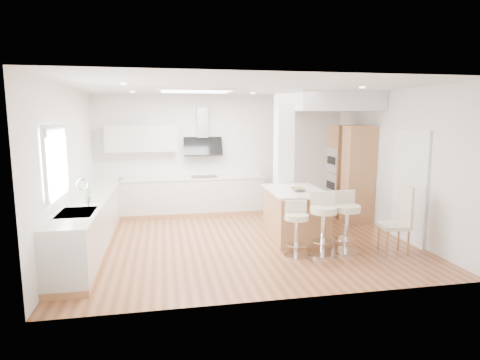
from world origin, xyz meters
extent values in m
plane|color=#A0613B|center=(0.00, 0.00, 0.00)|extent=(6.00, 6.00, 0.00)
cube|color=white|center=(0.00, 0.00, 0.00)|extent=(6.00, 5.00, 0.02)
cube|color=white|center=(0.00, 2.50, 1.40)|extent=(6.00, 0.04, 2.80)
cube|color=white|center=(-3.00, 0.00, 1.40)|extent=(0.04, 5.00, 2.80)
cube|color=white|center=(3.00, 0.00, 1.40)|extent=(0.04, 5.00, 2.80)
cube|color=white|center=(-0.80, 0.60, 2.77)|extent=(1.40, 0.95, 0.05)
cube|color=white|center=(-0.80, 0.60, 2.76)|extent=(1.25, 0.80, 0.03)
cylinder|color=beige|center=(-2.00, 1.50, 2.78)|extent=(0.10, 0.10, 0.02)
cylinder|color=beige|center=(-2.00, -0.50, 2.78)|extent=(0.10, 0.10, 0.02)
cylinder|color=beige|center=(0.50, 1.50, 2.78)|extent=(0.10, 0.10, 0.02)
cylinder|color=beige|center=(2.00, 1.00, 2.78)|extent=(0.10, 0.10, 0.02)
cylinder|color=beige|center=(2.00, -0.50, 2.78)|extent=(0.10, 0.10, 0.02)
cube|color=white|center=(-2.96, -0.90, 1.65)|extent=(0.03, 1.15, 0.95)
cube|color=white|center=(-2.95, -0.90, 2.15)|extent=(0.04, 1.28, 0.06)
cube|color=white|center=(-2.95, -0.90, 1.15)|extent=(0.04, 1.28, 0.06)
cube|color=white|center=(-2.95, -1.51, 1.65)|extent=(0.04, 0.06, 0.95)
cube|color=white|center=(-2.95, -0.29, 1.65)|extent=(0.04, 0.06, 0.95)
cube|color=#B2B4BA|center=(-2.94, -0.90, 2.08)|extent=(0.03, 1.18, 0.14)
cube|color=#4F483E|center=(2.99, -0.60, 1.00)|extent=(0.02, 0.90, 2.00)
cube|color=white|center=(2.97, -0.60, 1.00)|extent=(0.05, 1.00, 2.10)
cube|color=#B8804F|center=(-2.70, 0.25, 0.05)|extent=(0.60, 4.50, 0.10)
cube|color=beige|center=(-2.70, 0.25, 0.48)|extent=(0.60, 4.50, 0.76)
cube|color=#F0E5CB|center=(-2.70, 0.25, 0.88)|extent=(0.63, 4.50, 0.04)
cube|color=#ACABB0|center=(-2.70, -1.00, 0.89)|extent=(0.50, 0.75, 0.02)
cube|color=#ACABB0|center=(-2.70, -1.18, 0.84)|extent=(0.40, 0.34, 0.10)
cube|color=#ACABB0|center=(-2.70, -0.82, 0.84)|extent=(0.40, 0.34, 0.10)
cylinder|color=silver|center=(-2.58, -0.70, 1.08)|extent=(0.02, 0.02, 0.36)
torus|color=silver|center=(-2.65, -0.70, 1.26)|extent=(0.18, 0.02, 0.18)
imported|color=#4B944D|center=(-2.65, -0.35, 1.06)|extent=(0.17, 0.12, 0.33)
cube|color=#B8804F|center=(-0.75, 2.20, 0.05)|extent=(3.30, 0.60, 0.10)
cube|color=beige|center=(-0.75, 2.20, 0.48)|extent=(3.30, 0.60, 0.76)
cube|color=#F0E5CB|center=(-0.75, 2.20, 0.88)|extent=(3.33, 0.63, 0.04)
cube|color=black|center=(-0.50, 2.20, 0.91)|extent=(0.60, 0.40, 0.01)
cube|color=beige|center=(-1.90, 2.33, 1.80)|extent=(1.60, 0.34, 0.60)
cube|color=#ACABB0|center=(-0.50, 2.40, 2.15)|extent=(0.25, 0.18, 0.70)
cube|color=black|center=(-0.50, 2.32, 1.60)|extent=(0.90, 0.26, 0.44)
cube|color=white|center=(1.05, 0.95, 1.40)|extent=(0.35, 0.35, 2.80)
cube|color=white|center=(2.10, 1.40, 2.60)|extent=(1.78, 2.20, 0.40)
cube|color=#B8804F|center=(2.68, 1.50, 1.05)|extent=(0.62, 0.62, 2.10)
cube|color=#B8804F|center=(2.68, 0.80, 1.05)|extent=(0.62, 0.40, 2.10)
cube|color=#ACABB0|center=(2.37, 1.50, 1.30)|extent=(0.02, 0.55, 0.55)
cube|color=#ACABB0|center=(2.37, 1.50, 0.72)|extent=(0.02, 0.55, 0.55)
cube|color=black|center=(2.36, 1.50, 1.30)|extent=(0.01, 0.45, 0.18)
cube|color=black|center=(2.36, 1.50, 0.72)|extent=(0.01, 0.45, 0.18)
cube|color=#B8804F|center=(1.00, 0.01, 0.44)|extent=(0.98, 1.48, 0.89)
cube|color=#F0E5CB|center=(1.00, 0.01, 0.91)|extent=(1.07, 1.56, 0.04)
imported|color=slate|center=(1.00, -0.15, 0.96)|extent=(0.28, 0.28, 0.07)
sphere|color=orange|center=(1.04, -0.15, 0.96)|extent=(0.07, 0.07, 0.07)
sphere|color=orange|center=(0.96, -0.13, 0.96)|extent=(0.07, 0.07, 0.07)
sphere|color=olive|center=(1.00, -0.19, 0.96)|extent=(0.07, 0.07, 0.07)
cylinder|color=silver|center=(0.68, -1.02, 0.01)|extent=(0.48, 0.48, 0.03)
cylinder|color=silver|center=(0.68, -1.02, 0.33)|extent=(0.08, 0.08, 0.61)
cylinder|color=silver|center=(0.68, -1.02, 0.21)|extent=(0.37, 0.37, 0.01)
cylinder|color=beige|center=(0.68, -1.02, 0.67)|extent=(0.46, 0.46, 0.09)
cube|color=beige|center=(0.71, -0.88, 0.81)|extent=(0.36, 0.11, 0.21)
cylinder|color=silver|center=(1.14, -1.03, 0.02)|extent=(0.58, 0.58, 0.03)
cylinder|color=silver|center=(1.14, -1.03, 0.37)|extent=(0.09, 0.09, 0.69)
cylinder|color=silver|center=(1.14, -1.03, 0.23)|extent=(0.45, 0.45, 0.02)
cylinder|color=beige|center=(1.14, -1.03, 0.77)|extent=(0.55, 0.55, 0.11)
cube|color=beige|center=(1.18, -0.86, 0.93)|extent=(0.40, 0.16, 0.23)
cylinder|color=silver|center=(1.58, -0.97, 0.02)|extent=(0.48, 0.48, 0.03)
cylinder|color=silver|center=(1.58, -0.97, 0.37)|extent=(0.08, 0.08, 0.69)
cylinder|color=silver|center=(1.58, -0.97, 0.23)|extent=(0.37, 0.37, 0.02)
cylinder|color=beige|center=(1.58, -0.97, 0.76)|extent=(0.46, 0.46, 0.11)
cube|color=beige|center=(1.59, -0.80, 0.92)|extent=(0.40, 0.07, 0.23)
cube|color=beige|center=(2.34, -1.16, 0.47)|extent=(0.50, 0.50, 0.06)
cube|color=beige|center=(2.54, -1.18, 0.80)|extent=(0.11, 0.42, 0.72)
cylinder|color=#B8804F|center=(2.14, -1.31, 0.22)|extent=(0.04, 0.04, 0.44)
cylinder|color=#B8804F|center=(2.19, -0.95, 0.22)|extent=(0.04, 0.04, 0.44)
cylinder|color=#B8804F|center=(2.50, -1.36, 0.22)|extent=(0.04, 0.04, 0.44)
cylinder|color=#B8804F|center=(2.55, -1.00, 0.22)|extent=(0.04, 0.04, 0.44)
camera|label=1|loc=(-1.43, -7.07, 2.27)|focal=30.00mm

